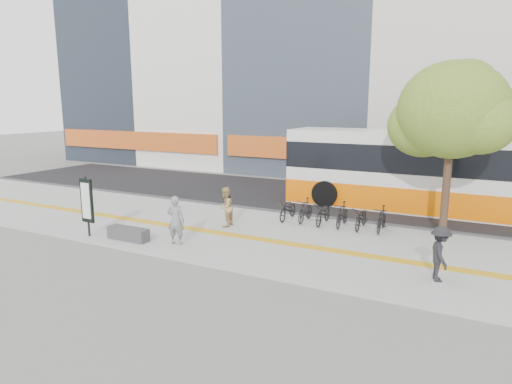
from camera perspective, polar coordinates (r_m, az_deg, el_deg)
The scene contains 13 objects.
ground at distance 15.84m, azimuth -6.03°, elevation -6.52°, with size 120.00×120.00×0.00m, color slate.
sidewalk at distance 17.05m, azimuth -3.26°, elevation -5.05°, with size 40.00×7.00×0.08m, color gray.
tactile_strip at distance 16.62m, azimuth -4.14°, elevation -5.33°, with size 40.00×0.45×0.01m, color gold.
street at distance 23.62m, azimuth 6.04°, elevation -0.52°, with size 40.00×8.00×0.06m, color black.
curb at distance 20.02m, azimuth 1.85°, elevation -2.48°, with size 40.00×0.25×0.14m, color #3C3C3F.
bench at distance 16.42m, azimuth -16.02°, elevation -5.15°, with size 1.60×0.45×0.45m, color #3C3C3F.
signboard at distance 17.09m, azimuth -20.83°, elevation -1.15°, with size 0.55×0.10×2.20m.
street_tree at distance 17.42m, azimuth 23.80°, elevation 9.31°, with size 4.40×3.80×6.31m.
bus at distance 21.37m, azimuth 22.03°, elevation 2.10°, with size 13.31×3.16×3.54m.
bicycle_row at distance 17.88m, azimuth 9.67°, elevation -2.78°, with size 4.38×1.66×0.96m.
seated_woman at distance 15.41m, azimuth -10.22°, elevation -3.56°, with size 0.62×0.40×1.69m, color black.
pedestrian_tan at distance 17.40m, azimuth -3.94°, elevation -1.92°, with size 0.76×0.59×1.56m, color tan.
pedestrian_dark at distance 13.09m, azimuth 22.48°, elevation -7.32°, with size 0.98×0.57×1.52m, color black.
Camera 1 is at (8.37, -12.56, 4.82)m, focal length 31.27 mm.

